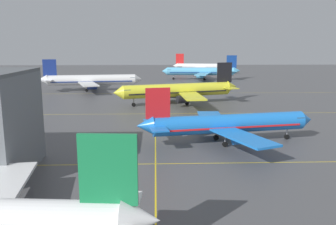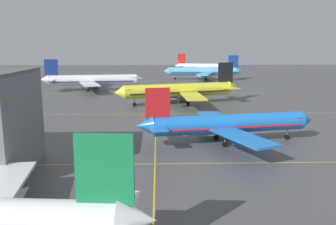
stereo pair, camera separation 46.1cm
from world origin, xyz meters
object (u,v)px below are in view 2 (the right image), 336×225
at_px(airliner_far_left_stand, 92,80).
at_px(airliner_far_right_stand, 203,71).
at_px(airliner_third_row, 180,90).
at_px(airliner_distant_taxiway, 205,67).
at_px(airliner_second_row, 228,124).

height_order(airliner_far_left_stand, airliner_far_right_stand, airliner_far_right_stand).
bearing_deg(airliner_third_row, airliner_distant_taxiway, 78.67).
distance_m(airliner_second_row, airliner_distant_taxiway, 157.95).
bearing_deg(airliner_far_right_stand, airliner_second_row, -95.01).
distance_m(airliner_far_right_stand, airliner_distant_taxiway, 39.49).
bearing_deg(airliner_third_row, airliner_far_left_stand, 134.95).
xyz_separation_m(airliner_second_row, airliner_far_left_stand, (-38.11, 75.66, 0.60)).
relative_size(airliner_far_left_stand, airliner_far_right_stand, 0.99).
distance_m(airliner_third_row, airliner_far_right_stand, 76.43).
height_order(airliner_second_row, airliner_distant_taxiway, airliner_distant_taxiway).
relative_size(airliner_second_row, airliner_third_row, 0.87).
distance_m(airliner_third_row, airliner_distant_taxiway, 115.89).
bearing_deg(airliner_far_left_stand, airliner_far_right_stand, 41.21).
bearing_deg(airliner_distant_taxiway, airliner_third_row, -101.33).
relative_size(airliner_second_row, airliner_far_right_stand, 0.85).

